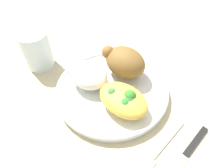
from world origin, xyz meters
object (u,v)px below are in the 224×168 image
at_px(fork, 161,148).
at_px(knife, 186,155).
at_px(plate, 112,90).
at_px(mac_cheese_with_broccoli, 124,100).
at_px(water_glass, 37,50).
at_px(rice_pile, 88,75).
at_px(roasted_chicken, 124,62).

distance_m(fork, knife, 0.05).
xyz_separation_m(plate, mac_cheese_with_broccoli, (-0.05, 0.02, 0.03)).
bearing_deg(water_glass, rice_pile, -169.37).
relative_size(roasted_chicken, water_glass, 1.10).
distance_m(fork, water_glass, 0.37).
xyz_separation_m(plate, fork, (-0.16, 0.04, -0.01)).
xyz_separation_m(mac_cheese_with_broccoli, fork, (-0.11, 0.02, -0.04)).
bearing_deg(rice_pile, fork, 175.21).
bearing_deg(knife, rice_pile, 0.29).
relative_size(roasted_chicken, fork, 0.76).
bearing_deg(mac_cheese_with_broccoli, roasted_chicken, -50.83).
bearing_deg(plate, knife, 173.89).
bearing_deg(plate, fork, 165.78).
height_order(roasted_chicken, water_glass, water_glass).
distance_m(rice_pile, water_glass, 0.16).
bearing_deg(fork, mac_cheese_with_broccoli, -9.25).
relative_size(plate, mac_cheese_with_broccoli, 2.33).
relative_size(fork, water_glass, 1.45).
bearing_deg(plate, mac_cheese_with_broccoli, 156.32).
height_order(roasted_chicken, fork, roasted_chicken).
height_order(rice_pile, fork, rice_pile).
bearing_deg(rice_pile, water_glass, 10.63).
bearing_deg(roasted_chicken, knife, 160.23).
xyz_separation_m(roasted_chicken, knife, (-0.22, 0.08, -0.05)).
bearing_deg(fork, knife, -155.41).
bearing_deg(roasted_chicken, rice_pile, 62.55).
bearing_deg(rice_pile, roasted_chicken, -117.45).
bearing_deg(plate, water_glass, 14.16).
height_order(plate, fork, plate).
xyz_separation_m(rice_pile, mac_cheese_with_broccoli, (-0.11, 0.00, -0.00)).
relative_size(plate, roasted_chicken, 2.42).
xyz_separation_m(knife, water_glass, (0.41, 0.03, 0.05)).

